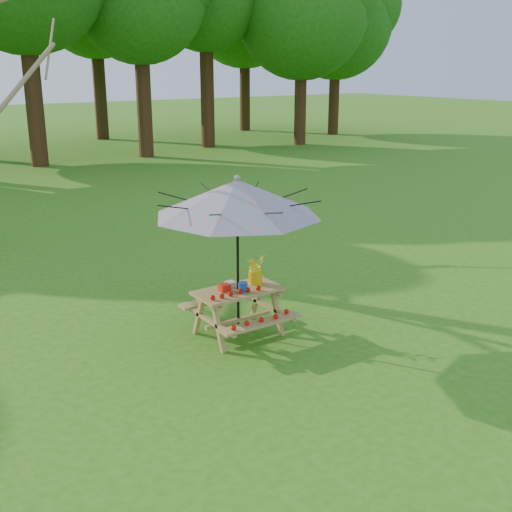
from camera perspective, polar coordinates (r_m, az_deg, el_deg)
picnic_table at (r=8.95m, az=-1.58°, el=-5.07°), size 1.20×1.32×0.67m
patio_umbrella at (r=8.49m, az=-1.68°, el=5.17°), size 2.43×2.43×2.26m
produce_bins at (r=8.79m, az=-1.98°, el=-2.72°), size 0.33×0.41×0.13m
tomatoes_row at (r=8.60m, az=-1.80°, el=-3.29°), size 0.77×0.13×0.07m
flower_bucket at (r=8.99m, az=-0.05°, el=-1.12°), size 0.31×0.29×0.42m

